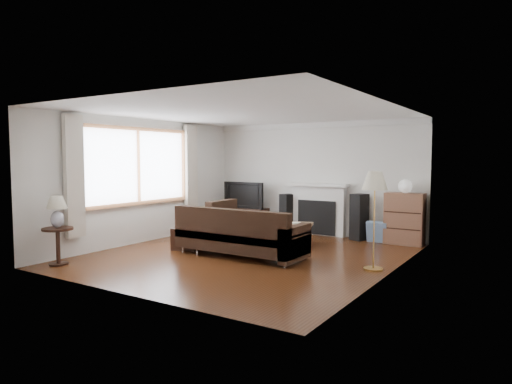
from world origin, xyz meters
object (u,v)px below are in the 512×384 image
Objects in this scene: bookshelf at (404,219)px; side_table at (58,246)px; floor_lamp at (374,221)px; tv_stand at (246,218)px; coffee_table at (282,234)px; sectional_sofa at (241,233)px.

side_table is at bearing -131.55° from bookshelf.
tv_stand is at bearing 149.11° from floor_lamp.
tv_stand is 3.75m from bookshelf.
tv_stand reaches higher than coffee_table.
sectional_sofa is at bearing -58.10° from tv_stand.
floor_lamp is at bearing -86.36° from bookshelf.
tv_stand is 3.07m from sectional_sofa.
sectional_sofa is 2.18× the size of coffee_table.
floor_lamp is 5.00m from side_table.
sectional_sofa is 1.64× the size of floor_lamp.
floor_lamp reaches higher than tv_stand.
tv_stand is 2.24m from coffee_table.
floor_lamp is (2.27, 0.28, 0.35)m from sectional_sofa.
tv_stand is 4.56m from floor_lamp.
sectional_sofa is (1.62, -2.60, 0.14)m from tv_stand.
bookshelf reaches higher than coffee_table.
coffee_table is 1.90× the size of side_table.
sectional_sofa is at bearing 45.22° from side_table.
bookshelf is 1.70× the size of side_table.
bookshelf is 0.41× the size of sectional_sofa.
bookshelf is 0.68× the size of floor_lamp.
floor_lamp reaches higher than coffee_table.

